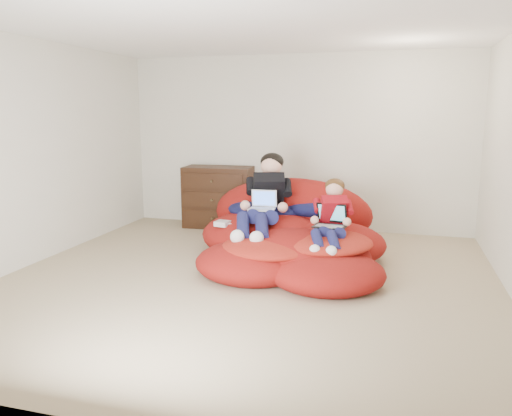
{
  "coord_description": "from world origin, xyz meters",
  "views": [
    {
      "loc": [
        1.41,
        -4.65,
        1.7
      ],
      "look_at": [
        0.01,
        0.31,
        0.7
      ],
      "focal_mm": 35.0,
      "sensor_mm": 36.0,
      "label": 1
    }
  ],
  "objects_px": {
    "older_boy": "(265,195)",
    "laptop_white": "(263,204)",
    "younger_boy": "(331,214)",
    "laptop_black": "(331,220)",
    "dresser": "(219,197)",
    "beanbag_pile": "(291,235)"
  },
  "relations": [
    {
      "from": "beanbag_pile",
      "to": "younger_boy",
      "type": "relative_size",
      "value": 2.54
    },
    {
      "from": "older_boy",
      "to": "laptop_white",
      "type": "relative_size",
      "value": 4.18
    },
    {
      "from": "dresser",
      "to": "laptop_white",
      "type": "relative_size",
      "value": 3.34
    },
    {
      "from": "younger_boy",
      "to": "laptop_black",
      "type": "relative_size",
      "value": 2.64
    },
    {
      "from": "laptop_white",
      "to": "laptop_black",
      "type": "height_order",
      "value": "laptop_white"
    },
    {
      "from": "younger_boy",
      "to": "laptop_black",
      "type": "distance_m",
      "value": 0.07
    },
    {
      "from": "dresser",
      "to": "older_boy",
      "type": "distance_m",
      "value": 1.7
    },
    {
      "from": "younger_boy",
      "to": "laptop_white",
      "type": "xyz_separation_m",
      "value": [
        -0.82,
        0.22,
        0.03
      ]
    },
    {
      "from": "older_boy",
      "to": "laptop_white",
      "type": "height_order",
      "value": "older_boy"
    },
    {
      "from": "laptop_white",
      "to": "dresser",
      "type": "bearing_deg",
      "value": 126.88
    },
    {
      "from": "beanbag_pile",
      "to": "laptop_white",
      "type": "xyz_separation_m",
      "value": [
        -0.32,
        -0.11,
        0.38
      ]
    },
    {
      "from": "dresser",
      "to": "laptop_black",
      "type": "bearing_deg",
      "value": -41.71
    },
    {
      "from": "older_boy",
      "to": "laptop_white",
      "type": "bearing_deg",
      "value": -90.0
    },
    {
      "from": "dresser",
      "to": "older_boy",
      "type": "bearing_deg",
      "value": -51.0
    },
    {
      "from": "dresser",
      "to": "younger_boy",
      "type": "relative_size",
      "value": 1.05
    },
    {
      "from": "dresser",
      "to": "beanbag_pile",
      "type": "xyz_separation_m",
      "value": [
        1.37,
        -1.3,
        -0.18
      ]
    },
    {
      "from": "dresser",
      "to": "laptop_black",
      "type": "relative_size",
      "value": 2.77
    },
    {
      "from": "dresser",
      "to": "laptop_white",
      "type": "height_order",
      "value": "dresser"
    },
    {
      "from": "beanbag_pile",
      "to": "laptop_white",
      "type": "relative_size",
      "value": 8.09
    },
    {
      "from": "beanbag_pile",
      "to": "laptop_black",
      "type": "relative_size",
      "value": 6.71
    },
    {
      "from": "laptop_black",
      "to": "dresser",
      "type": "bearing_deg",
      "value": 138.29
    },
    {
      "from": "dresser",
      "to": "beanbag_pile",
      "type": "distance_m",
      "value": 1.9
    }
  ]
}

